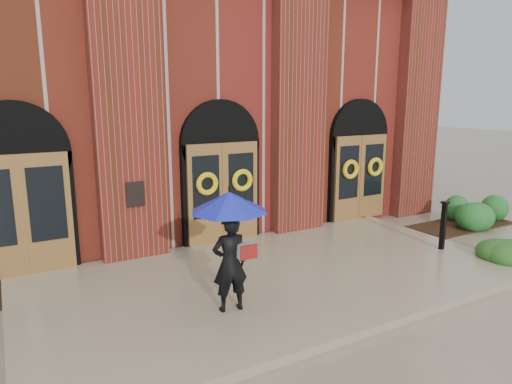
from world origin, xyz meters
TOP-DOWN VIEW (x-y plane):
  - ground at (0.00, 0.00)m, footprint 90.00×90.00m
  - landing at (0.00, 0.15)m, footprint 10.00×5.30m
  - church_building at (0.00, 8.78)m, footprint 16.20×12.53m
  - man_with_umbrella at (-1.56, -0.81)m, footprint 1.44×1.44m
  - metal_post at (4.30, -0.45)m, footprint 0.19×0.19m
  - hedge_wall_right at (6.98, 0.97)m, footprint 2.95×1.18m
  - hedge_front_right at (5.10, -1.37)m, footprint 1.50×1.28m

SIDE VIEW (x-z plane):
  - ground at x=0.00m, z-range 0.00..0.00m
  - landing at x=0.00m, z-range 0.00..0.15m
  - hedge_front_right at x=5.10m, z-range 0.00..0.53m
  - hedge_wall_right at x=6.98m, z-range 0.00..0.76m
  - metal_post at x=4.30m, z-range 0.18..1.36m
  - man_with_umbrella at x=-1.56m, z-range 0.56..2.65m
  - church_building at x=0.00m, z-range 0.00..7.00m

